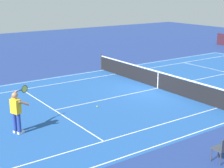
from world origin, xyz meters
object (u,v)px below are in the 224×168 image
Objects in this scene: tennis_player_near at (16,110)px; tennis_ball at (97,106)px; spectator_chair_3 at (222,148)px; tennis_net at (158,80)px.

tennis_ball is (-4.15, -0.79, -0.90)m from tennis_player_near.
tennis_ball is 0.08× the size of spectator_chair_3.
spectator_chair_3 is (-4.49, 6.05, -0.41)m from tennis_player_near.
spectator_chair_3 is at bearing 92.87° from tennis_ball.
spectator_chair_3 is at bearing 126.58° from tennis_player_near.
tennis_net is 8.84m from tennis_player_near.
tennis_player_near is at bearing 10.11° from tennis_net.
tennis_net is 13.30× the size of spectator_chair_3.
tennis_net reaches higher than spectator_chair_3.
tennis_net is 6.89× the size of tennis_player_near.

